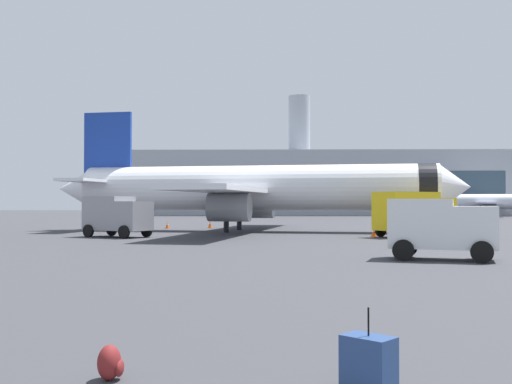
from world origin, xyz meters
TOP-DOWN VIEW (x-y plane):
  - airplane_at_gate at (-0.91, 48.90)m, footprint 35.67×32.35m
  - airplane_taxiing at (39.87, 107.91)m, footprint 25.53×23.14m
  - service_truck at (-10.35, 40.05)m, footprint 5.26×4.29m
  - fuel_truck at (10.78, 40.88)m, footprint 6.36×5.22m
  - cargo_van at (7.72, 23.15)m, footprint 4.79×3.39m
  - safety_cone_near at (-5.25, 55.72)m, footprint 0.44×0.44m
  - safety_cone_mid at (-9.25, 55.01)m, footprint 0.44×0.44m
  - safety_cone_far at (-13.93, 49.41)m, footprint 0.44×0.44m
  - safety_cone_outer at (7.93, 41.02)m, footprint 0.44×0.44m
  - rolling_suitcase at (1.67, 4.72)m, footprint 0.74×0.73m
  - traveller_backpack at (-1.76, 5.29)m, footprint 0.36×0.40m
  - terminal_building at (9.88, 122.83)m, footprint 72.56×22.79m

SIDE VIEW (x-z plane):
  - traveller_backpack at x=-1.76m, z-range -0.01..0.47m
  - safety_cone_mid at x=-9.25m, z-range -0.01..0.62m
  - safety_cone_outer at x=7.93m, z-range -0.01..0.64m
  - safety_cone_far at x=-13.93m, z-range -0.01..0.68m
  - safety_cone_near at x=-5.25m, z-range -0.01..0.72m
  - rolling_suitcase at x=1.67m, z-range -0.16..0.94m
  - cargo_van at x=7.72m, z-range 0.15..2.75m
  - service_truck at x=-10.35m, z-range 0.16..3.05m
  - fuel_truck at x=10.78m, z-range 0.17..3.37m
  - airplane_taxiing at x=39.87m, z-range -1.14..6.37m
  - airplane_at_gate at x=-0.91m, z-range -1.59..8.91m
  - terminal_building at x=9.88m, z-range -5.86..18.57m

